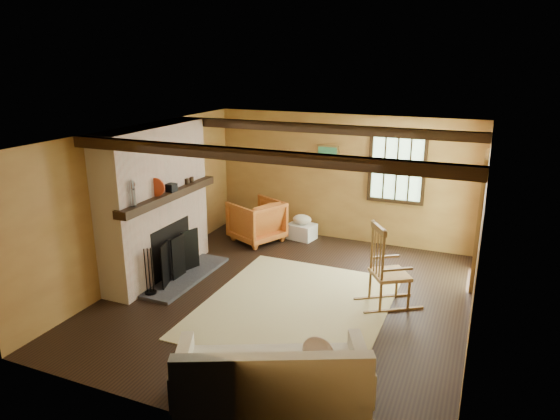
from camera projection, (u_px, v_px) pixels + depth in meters
The scene contains 10 objects.
ground at pixel (288, 297), 7.33m from camera, with size 5.50×5.50×0.00m, color black.
room_envelope at pixel (310, 187), 7.00m from camera, with size 5.02×5.52×2.44m.
fireplace at pixel (157, 209), 7.83m from camera, with size 1.02×2.30×2.40m.
rug at pixel (295, 306), 7.08m from camera, with size 2.50×3.00×0.01m, color #CDBF88.
rocking_chair at pixel (387, 272), 6.97m from camera, with size 0.98×0.86×1.21m.
sofa at pixel (273, 382), 4.97m from camera, with size 2.09×1.57×0.77m.
firewood_pile at pixel (243, 224), 10.18m from camera, with size 0.68×0.12×0.25m.
laundry_basket at pixel (302, 231), 9.68m from camera, with size 0.50×0.38×0.30m, color white.
basket_pillow at pixel (302, 219), 9.61m from camera, with size 0.37×0.30×0.18m, color white.
armchair at pixel (257, 221), 9.50m from camera, with size 0.85×0.88×0.80m, color #BF6026.
Camera 1 is at (2.48, -6.15, 3.37)m, focal length 32.00 mm.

